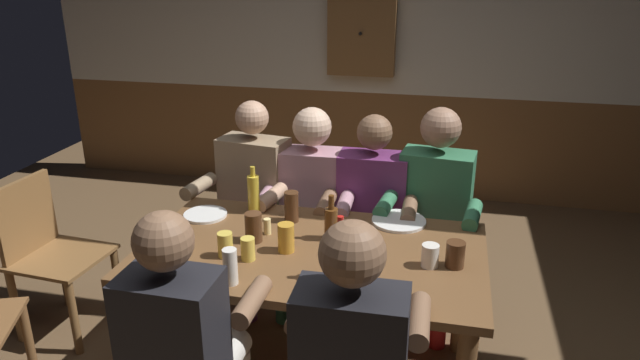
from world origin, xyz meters
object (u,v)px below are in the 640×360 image
at_px(bottle_1, 254,193).
at_px(wall_dart_cabinet, 362,33).
at_px(person_4, 184,338).
at_px(condiment_caddy, 356,245).
at_px(person_3, 433,208).
at_px(plate_1, 399,221).
at_px(pint_glass_3, 291,207).
at_px(bottle_0, 331,222).
at_px(bottle_2, 340,254).
at_px(person_5, 353,359).
at_px(pint_glass_2, 430,256).
at_px(pint_glass_7, 230,267).
at_px(dining_table, 311,268).
at_px(chair_empty_near_right, 49,251).
at_px(person_1, 310,200).
at_px(person_0, 249,194).
at_px(pint_glass_5, 248,249).
at_px(pint_glass_6, 455,254).
at_px(pint_glass_1, 253,227).
at_px(pint_glass_8, 171,241).
at_px(pint_glass_4, 286,238).
at_px(person_2, 371,209).
at_px(table_candle, 267,226).
at_px(plate_0, 205,215).
at_px(pint_glass_0, 225,245).

xyz_separation_m(bottle_1, wall_dart_cabinet, (0.22, 2.18, 0.59)).
bearing_deg(person_4, condiment_caddy, 55.07).
relative_size(person_3, plate_1, 4.50).
xyz_separation_m(condiment_caddy, pint_glass_3, (-0.37, 0.24, 0.05)).
bearing_deg(condiment_caddy, bottle_0, 147.28).
bearing_deg(bottle_2, pint_glass_3, 124.23).
distance_m(person_5, pint_glass_2, 0.69).
height_order(bottle_2, pint_glass_7, bottle_2).
bearing_deg(dining_table, bottle_2, -52.83).
bearing_deg(chair_empty_near_right, pint_glass_3, 101.23).
relative_size(person_3, pint_glass_2, 12.07).
bearing_deg(condiment_caddy, dining_table, -169.98).
distance_m(person_1, bottle_0, 0.64).
distance_m(dining_table, person_0, 0.89).
height_order(pint_glass_5, pint_glass_7, pint_glass_7).
relative_size(person_4, pint_glass_2, 11.73).
bearing_deg(person_5, pint_glass_6, 62.12).
relative_size(pint_glass_1, pint_glass_8, 1.28).
height_order(bottle_2, pint_glass_4, bottle_2).
height_order(dining_table, person_2, person_2).
relative_size(table_candle, plate_0, 0.35).
bearing_deg(pint_glass_1, condiment_caddy, 2.21).
bearing_deg(pint_glass_3, person_2, 49.66).
bearing_deg(pint_glass_7, bottle_0, 57.28).
bearing_deg(pint_glass_2, person_1, 134.11).
xyz_separation_m(person_1, person_4, (-0.14, -1.39, -0.01)).
distance_m(plate_1, bottle_2, 0.66).
height_order(person_4, table_candle, person_4).
height_order(dining_table, plate_1, plate_1).
bearing_deg(pint_glass_6, bottle_1, 160.71).
distance_m(plate_0, pint_glass_4, 0.60).
bearing_deg(person_1, pint_glass_0, 75.39).
bearing_deg(bottle_2, plate_0, 149.50).
bearing_deg(chair_empty_near_right, pint_glass_7, 73.24).
xyz_separation_m(plate_0, pint_glass_1, (0.35, -0.22, 0.06)).
height_order(person_0, person_1, person_0).
bearing_deg(person_5, condiment_caddy, 97.63).
distance_m(person_1, table_candle, 0.60).
bearing_deg(person_1, wall_dart_cabinet, -92.45).
distance_m(plate_1, pint_glass_0, 0.91).
xyz_separation_m(pint_glass_5, wall_dart_cabinet, (0.07, 2.69, 0.65)).
distance_m(person_2, person_3, 0.35).
height_order(dining_table, pint_glass_1, pint_glass_1).
bearing_deg(pint_glass_1, plate_0, 147.26).
xyz_separation_m(dining_table, pint_glass_2, (0.54, -0.04, 0.15)).
height_order(person_2, pint_glass_4, person_2).
bearing_deg(pint_glass_0, person_2, 57.56).
distance_m(plate_0, pint_glass_8, 0.42).
bearing_deg(pint_glass_2, person_3, 91.09).
relative_size(pint_glass_0, pint_glass_8, 1.03).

